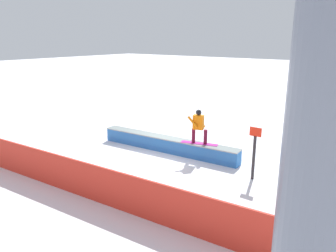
{
  "coord_description": "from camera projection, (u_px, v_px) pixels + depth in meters",
  "views": [
    {
      "loc": [
        -7.94,
        10.39,
        4.68
      ],
      "look_at": [
        -0.74,
        0.94,
        1.44
      ],
      "focal_mm": 35.01,
      "sensor_mm": 36.0,
      "label": 1
    }
  ],
  "objects": [
    {
      "name": "snowboarder",
      "position": [
        199.0,
        126.0,
        12.73
      ],
      "size": [
        1.49,
        0.69,
        1.37
      ],
      "color": "#B42391",
      "rests_on": "grind_box"
    },
    {
      "name": "safety_fence",
      "position": [
        72.0,
        176.0,
        10.01
      ],
      "size": [
        13.33,
        1.17,
        1.14
      ],
      "primitive_type": "cube",
      "rotation": [
        0.0,
        0.0,
        0.08
      ],
      "color": "red",
      "rests_on": "ground_plane"
    },
    {
      "name": "trail_marker",
      "position": [
        254.0,
        152.0,
        10.91
      ],
      "size": [
        0.4,
        0.1,
        1.82
      ],
      "color": "#262628",
      "rests_on": "ground_plane"
    },
    {
      "name": "grind_box",
      "position": [
        167.0,
        145.0,
        13.77
      ],
      "size": [
        6.35,
        1.09,
        0.61
      ],
      "color": "blue",
      "rests_on": "ground_plane"
    },
    {
      "name": "ground_plane",
      "position": [
        167.0,
        151.0,
        13.84
      ],
      "size": [
        120.0,
        120.0,
        0.0
      ],
      "primitive_type": "plane",
      "color": "white"
    }
  ]
}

